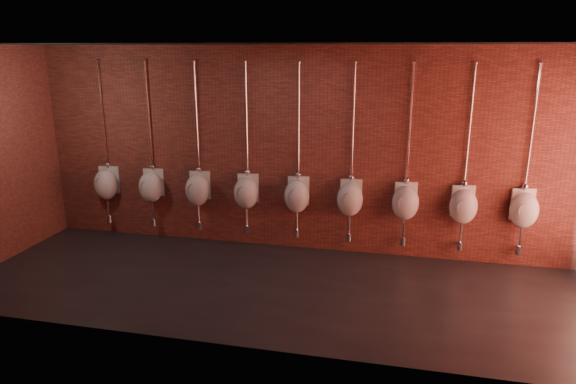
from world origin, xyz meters
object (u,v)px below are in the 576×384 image
(urinal_2, at_px, (198,189))
(urinal_5, at_px, (350,198))
(urinal_1, at_px, (151,186))
(urinal_8, at_px, (524,209))
(urinal_7, at_px, (463,205))
(urinal_0, at_px, (106,183))
(urinal_6, at_px, (405,202))
(urinal_3, at_px, (246,192))
(urinal_4, at_px, (297,195))

(urinal_2, relative_size, urinal_5, 1.00)
(urinal_1, xyz_separation_m, urinal_8, (5.82, 0.00, 0.00))
(urinal_5, distance_m, urinal_7, 1.66)
(urinal_0, height_order, urinal_6, same)
(urinal_3, height_order, urinal_5, same)
(urinal_0, xyz_separation_m, urinal_2, (1.66, 0.00, 0.00))
(urinal_4, distance_m, urinal_5, 0.83)
(urinal_2, distance_m, urinal_5, 2.49)
(urinal_1, relative_size, urinal_6, 1.00)
(urinal_3, xyz_separation_m, urinal_8, (4.15, 0.00, 0.00))
(urinal_3, relative_size, urinal_5, 1.00)
(urinal_4, xyz_separation_m, urinal_6, (1.66, 0.00, 0.00))
(urinal_1, distance_m, urinal_2, 0.83)
(urinal_2, bearing_deg, urinal_3, 0.00)
(urinal_3, height_order, urinal_8, same)
(urinal_0, distance_m, urinal_3, 2.49)
(urinal_2, bearing_deg, urinal_0, 180.00)
(urinal_2, relative_size, urinal_8, 1.00)
(urinal_0, height_order, urinal_8, same)
(urinal_7, bearing_deg, urinal_4, 180.00)
(urinal_1, distance_m, urinal_7, 4.99)
(urinal_3, distance_m, urinal_6, 2.49)
(urinal_3, distance_m, urinal_8, 4.15)
(urinal_7, bearing_deg, urinal_6, 180.00)
(urinal_1, relative_size, urinal_4, 1.00)
(urinal_7, bearing_deg, urinal_3, 180.00)
(urinal_0, bearing_deg, urinal_8, 0.00)
(urinal_1, relative_size, urinal_7, 1.00)
(urinal_5, bearing_deg, urinal_1, 180.00)
(urinal_5, bearing_deg, urinal_2, 180.00)
(urinal_2, height_order, urinal_7, same)
(urinal_0, distance_m, urinal_4, 3.32)
(urinal_8, bearing_deg, urinal_0, 180.00)
(urinal_3, bearing_deg, urinal_0, 180.00)
(urinal_1, xyz_separation_m, urinal_7, (4.99, 0.00, 0.00))
(urinal_5, bearing_deg, urinal_8, 0.00)
(urinal_4, distance_m, urinal_6, 1.66)
(urinal_0, relative_size, urinal_8, 1.00)
(urinal_1, xyz_separation_m, urinal_2, (0.83, 0.00, 0.00))
(urinal_2, height_order, urinal_6, same)
(urinal_3, distance_m, urinal_4, 0.83)
(urinal_3, bearing_deg, urinal_4, 0.00)
(urinal_3, relative_size, urinal_4, 1.00)
(urinal_3, bearing_deg, urinal_1, 180.00)
(urinal_0, distance_m, urinal_1, 0.83)
(urinal_1, relative_size, urinal_3, 1.00)
(urinal_2, xyz_separation_m, urinal_8, (4.99, 0.00, 0.00))
(urinal_3, relative_size, urinal_6, 1.00)
(urinal_7, height_order, urinal_8, same)
(urinal_0, xyz_separation_m, urinal_6, (4.99, 0.00, 0.00))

